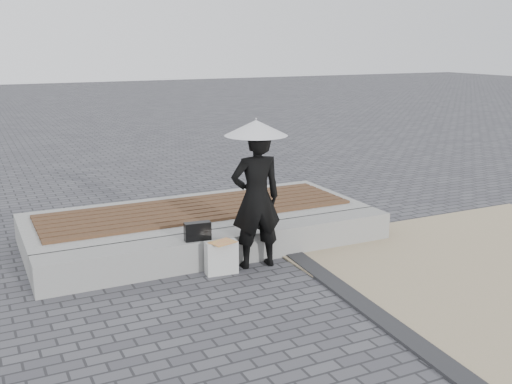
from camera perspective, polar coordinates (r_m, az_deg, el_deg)
ground at (r=6.86m, az=2.88°, el=-10.67°), size 80.00×80.00×0.00m
edging_band at (r=6.85m, az=10.56°, el=-10.79°), size 0.61×5.20×0.04m
seating_ledge at (r=8.12m, az=-2.58°, el=-5.15°), size 5.00×0.45×0.40m
timber_platform at (r=9.18m, az=-5.58°, el=-2.92°), size 5.00×2.00×0.40m
timber_decking at (r=9.12m, az=-5.61°, el=-1.60°), size 4.60×1.40×0.04m
woman at (r=7.72m, az=0.00°, el=-0.62°), size 0.70×0.49×1.83m
parasol at (r=7.54m, az=0.00°, el=6.08°), size 0.80×0.80×1.02m
handbag at (r=7.73m, az=-5.54°, el=-3.71°), size 0.35×0.15×0.24m
canvas_tote at (r=7.68m, az=-3.28°, el=-6.19°), size 0.42×0.21×0.43m
magazine at (r=7.57m, az=-3.16°, el=-4.75°), size 0.35×0.30×0.01m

